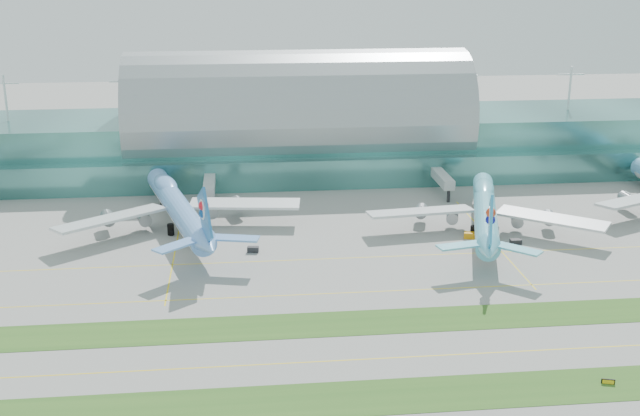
{
  "coord_description": "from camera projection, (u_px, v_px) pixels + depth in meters",
  "views": [
    {
      "loc": [
        -21.83,
        -151.38,
        75.12
      ],
      "look_at": [
        0.0,
        55.0,
        9.0
      ],
      "focal_mm": 45.0,
      "sensor_mm": 36.0,
      "label": 1
    }
  ],
  "objects": [
    {
      "name": "gse_f",
      "position": [
        516.0,
        242.0,
        216.74
      ],
      "size": [
        3.03,
        1.94,
        1.32
      ],
      "primitive_type": "cube",
      "rotation": [
        0.0,
        0.0,
        -0.02
      ],
      "color": "black",
      "rests_on": "ground"
    },
    {
      "name": "terminal",
      "position": [
        298.0,
        132.0,
        286.14
      ],
      "size": [
        340.0,
        69.1,
        36.0
      ],
      "color": "#3D7A75",
      "rests_on": "ground"
    },
    {
      "name": "airliner_b",
      "position": [
        178.0,
        206.0,
        227.09
      ],
      "size": [
        68.03,
        78.62,
        21.98
      ],
      "rotation": [
        0.0,
        0.0,
        0.26
      ],
      "color": "#6BA4ED",
      "rests_on": "ground"
    },
    {
      "name": "taxiline_c",
      "position": [
        337.0,
        293.0,
        185.48
      ],
      "size": [
        420.0,
        0.35,
        0.01
      ],
      "primitive_type": "cube",
      "color": "yellow",
      "rests_on": "ground"
    },
    {
      "name": "gse_d",
      "position": [
        253.0,
        249.0,
        210.65
      ],
      "size": [
        3.15,
        1.91,
        1.55
      ],
      "primitive_type": "cube",
      "rotation": [
        0.0,
        0.0,
        -0.14
      ],
      "color": "black",
      "rests_on": "ground"
    },
    {
      "name": "airliner_c",
      "position": [
        485.0,
        210.0,
        224.56
      ],
      "size": [
        63.99,
        74.05,
        20.77
      ],
      "rotation": [
        0.0,
        0.0,
        -0.28
      ],
      "color": "#63C2DA",
      "rests_on": "ground"
    },
    {
      "name": "grass_strip_far",
      "position": [
        346.0,
        323.0,
        170.31
      ],
      "size": [
        420.0,
        12.0,
        0.08
      ],
      "primitive_type": "cube",
      "color": "#2D591E",
      "rests_on": "ground"
    },
    {
      "name": "grass_strip_near",
      "position": [
        369.0,
        397.0,
        141.88
      ],
      "size": [
        420.0,
        12.0,
        0.08
      ],
      "primitive_type": "cube",
      "color": "#2D591E",
      "rests_on": "ground"
    },
    {
      "name": "taxiline_d",
      "position": [
        326.0,
        259.0,
        206.33
      ],
      "size": [
        420.0,
        0.35,
        0.01
      ],
      "primitive_type": "cube",
      "color": "yellow",
      "rests_on": "ground"
    },
    {
      "name": "taxiline_b",
      "position": [
        357.0,
        360.0,
        155.16
      ],
      "size": [
        420.0,
        0.35,
        0.01
      ],
      "primitive_type": "cube",
      "color": "yellow",
      "rests_on": "ground"
    },
    {
      "name": "taxiway_sign_east",
      "position": [
        608.0,
        382.0,
        146.17
      ],
      "size": [
        2.39,
        0.94,
        1.03
      ],
      "rotation": [
        0.0,
        0.0,
        -0.29
      ],
      "color": "black",
      "rests_on": "ground"
    },
    {
      "name": "gse_e",
      "position": [
        471.0,
        235.0,
        220.91
      ],
      "size": [
        4.24,
        3.24,
        1.68
      ],
      "primitive_type": "cube",
      "rotation": [
        0.0,
        0.0,
        -0.33
      ],
      "color": "orange",
      "rests_on": "ground"
    },
    {
      "name": "ground",
      "position": [
        347.0,
        328.0,
        168.43
      ],
      "size": [
        700.0,
        700.0,
        0.0
      ],
      "primitive_type": "plane",
      "color": "gray",
      "rests_on": "ground"
    },
    {
      "name": "gse_c",
      "position": [
        200.0,
        244.0,
        214.45
      ],
      "size": [
        3.55,
        2.45,
        1.45
      ],
      "primitive_type": "cube",
      "rotation": [
        0.0,
        0.0,
        -0.22
      ],
      "color": "black",
      "rests_on": "ground"
    }
  ]
}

